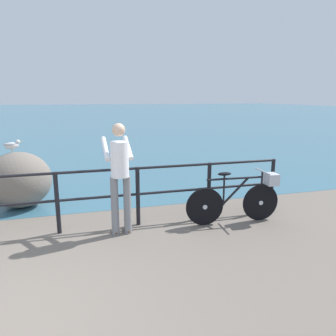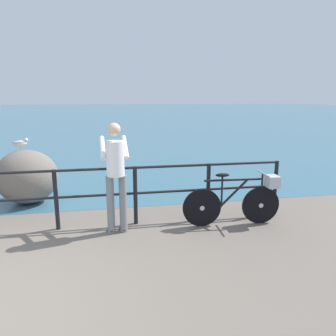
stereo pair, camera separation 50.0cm
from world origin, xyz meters
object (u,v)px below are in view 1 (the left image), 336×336
bicycle (241,197)px  breakwater_boulder_main (19,180)px  person_at_railing (120,174)px  seagull (12,145)px

bicycle → breakwater_boulder_main: (-3.86, 1.90, 0.09)m
bicycle → person_at_railing: size_ratio=0.95×
bicycle → person_at_railing: person_at_railing is taller
bicycle → seagull: bearing=157.0°
seagull → bicycle: bearing=-41.8°
person_at_railing → breakwater_boulder_main: person_at_railing is taller
seagull → person_at_railing: bearing=-60.8°
bicycle → seagull: size_ratio=4.97×
breakwater_boulder_main → seagull: (-0.08, 0.05, 0.70)m
person_at_railing → bicycle: bearing=-94.8°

